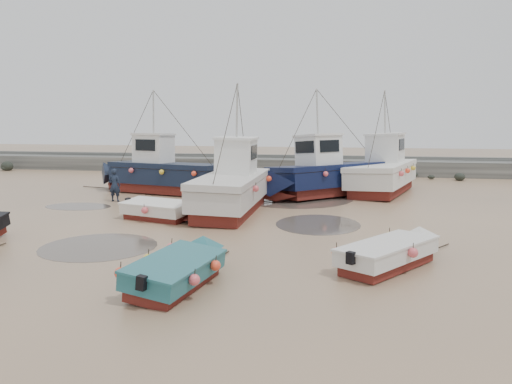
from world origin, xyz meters
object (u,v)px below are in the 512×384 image
cabin_boat_0 (158,171)px  cabin_boat_1 (234,185)px  dinghy_3 (394,249)px  dinghy_5 (164,208)px  cabin_boat_3 (385,171)px  person (115,201)px  cabin_boat_2 (326,174)px  dinghy_2 (180,265)px

cabin_boat_0 → cabin_boat_1: bearing=-117.6°
dinghy_3 → dinghy_5: same height
dinghy_5 → cabin_boat_3: bearing=151.7°
cabin_boat_0 → cabin_boat_3: size_ratio=1.01×
cabin_boat_1 → cabin_boat_3: (7.80, 7.83, 0.02)m
cabin_boat_0 → person: (-1.12, -3.54, -1.34)m
dinghy_5 → cabin_boat_3: (10.40, 10.63, 0.78)m
dinghy_3 → cabin_boat_1: 10.81m
cabin_boat_2 → cabin_boat_0: bearing=50.0°
cabin_boat_0 → cabin_boat_2: size_ratio=1.11×
cabin_boat_0 → cabin_boat_3: same height
cabin_boat_3 → cabin_boat_0: bearing=-151.8°
cabin_boat_2 → person: (-11.38, -4.05, -1.31)m
person → cabin_boat_2: bearing=-161.2°
person → dinghy_2: bearing=121.9°
dinghy_5 → cabin_boat_3: cabin_boat_3 is taller
dinghy_5 → person: bearing=-118.3°
cabin_boat_0 → dinghy_2: bearing=-143.5°
dinghy_3 → dinghy_5: 11.01m
cabin_boat_1 → cabin_boat_2: bearing=53.1°
dinghy_5 → cabin_boat_3: 14.89m
dinghy_5 → cabin_boat_1: cabin_boat_1 is taller
cabin_boat_3 → person: bearing=-140.2°
dinghy_5 → cabin_boat_1: 3.89m
cabin_boat_2 → cabin_boat_1: bearing=100.2°
cabin_boat_1 → person: bearing=167.2°
cabin_boat_2 → dinghy_5: bearing=98.1°
cabin_boat_2 → cabin_boat_3: bearing=-101.3°
cabin_boat_3 → person: size_ratio=5.48×
cabin_boat_3 → person: 16.21m
dinghy_5 → cabin_boat_2: cabin_boat_2 is taller
dinghy_5 → cabin_boat_1: size_ratio=0.50×
dinghy_2 → cabin_boat_0: bearing=122.5°
dinghy_3 → cabin_boat_0: (-12.99, 13.36, 0.80)m
dinghy_5 → dinghy_2: bearing=39.7°
cabin_boat_3 → person: cabin_boat_3 is taller
dinghy_3 → cabin_boat_1: bearing=166.3°
cabin_boat_1 → cabin_boat_3: 11.06m
dinghy_5 → cabin_boat_2: size_ratio=0.59×
cabin_boat_1 → dinghy_2: bearing=-84.8°
cabin_boat_3 → dinghy_2: bearing=-92.6°
dinghy_3 → cabin_boat_2: cabin_boat_2 is taller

